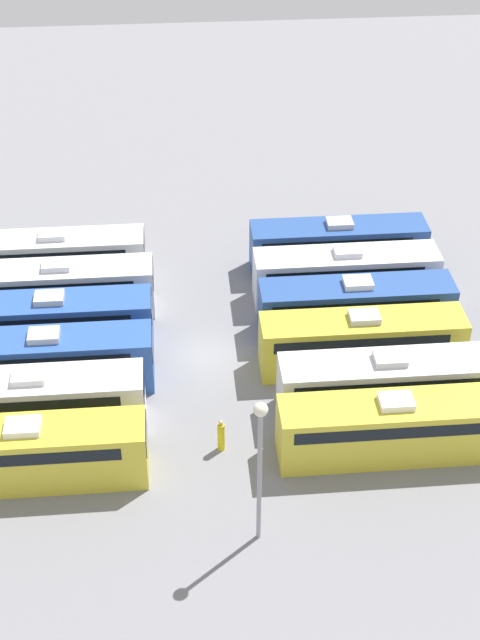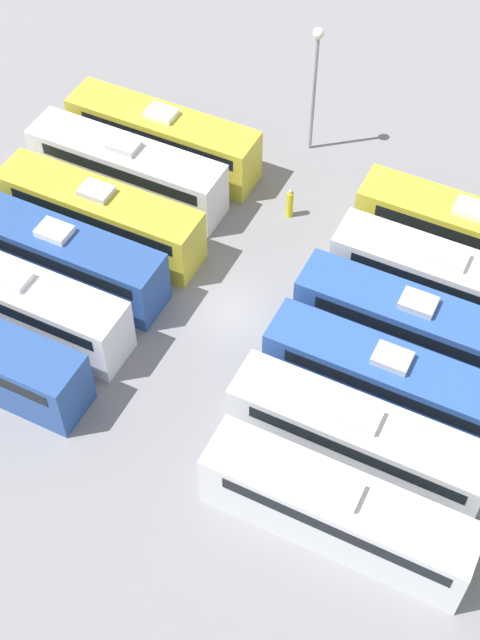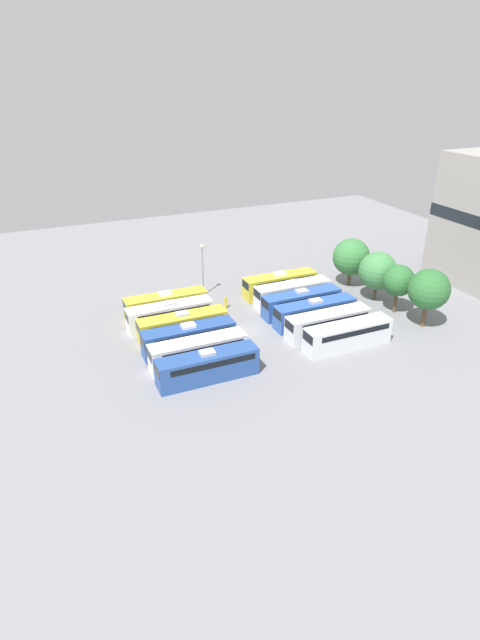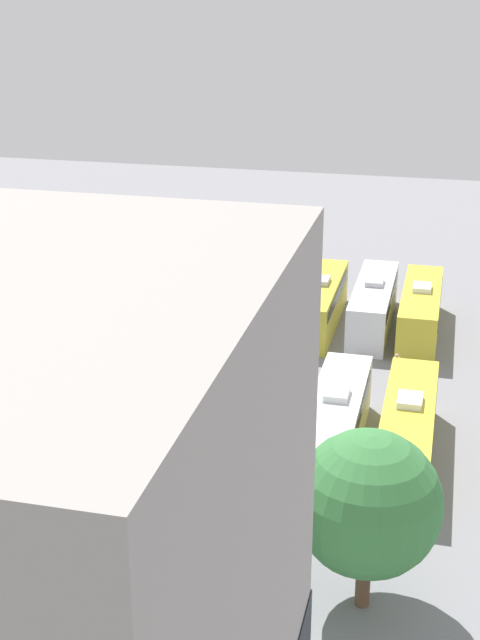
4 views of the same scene
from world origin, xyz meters
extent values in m
plane|color=gray|center=(0.00, 0.00, 0.00)|extent=(117.14, 117.14, 0.00)
cube|color=gold|center=(-8.34, -8.45, 1.55)|extent=(2.48, 10.97, 3.11)
cube|color=black|center=(-8.34, -8.18, 2.42)|extent=(2.52, 9.33, 0.68)
cube|color=black|center=(-8.34, -13.93, 2.42)|extent=(2.18, 0.08, 1.09)
cube|color=white|center=(-8.34, -8.45, 3.28)|extent=(1.20, 1.60, 0.35)
cube|color=white|center=(-5.16, -8.88, 1.55)|extent=(2.48, 10.97, 3.11)
cube|color=black|center=(-5.16, -8.61, 2.42)|extent=(2.52, 9.33, 0.68)
cube|color=black|center=(-5.16, -14.36, 2.42)|extent=(2.18, 0.08, 1.09)
cube|color=#B2B2B7|center=(-5.16, -8.88, 3.28)|extent=(1.20, 1.60, 0.35)
cube|color=gold|center=(-1.55, -8.31, 1.55)|extent=(2.48, 10.97, 3.11)
cube|color=black|center=(-1.55, -8.04, 2.42)|extent=(2.52, 9.33, 0.68)
cube|color=black|center=(-1.55, -13.79, 2.42)|extent=(2.18, 0.08, 1.09)
cube|color=#B2B2B7|center=(-1.55, -8.31, 3.28)|extent=(1.20, 1.60, 0.35)
cube|color=#284C93|center=(1.69, -8.61, 1.55)|extent=(2.48, 10.97, 3.11)
cube|color=black|center=(1.69, -8.33, 2.42)|extent=(2.52, 9.33, 0.68)
cube|color=white|center=(1.69, -8.61, 3.28)|extent=(1.20, 1.60, 0.35)
cube|color=white|center=(5.01, -8.63, 1.55)|extent=(2.48, 10.97, 3.11)
cube|color=black|center=(5.01, -8.36, 2.42)|extent=(2.52, 9.33, 0.68)
cube|color=silver|center=(5.01, -8.63, 3.28)|extent=(1.20, 1.60, 0.35)
cube|color=gold|center=(-8.60, 8.72, 1.55)|extent=(2.48, 10.97, 3.11)
cube|color=black|center=(-8.60, 9.00, 2.42)|extent=(2.52, 9.33, 0.68)
cube|color=black|center=(-8.60, 3.25, 2.42)|extent=(2.18, 0.08, 1.09)
cube|color=white|center=(-8.60, 8.72, 3.28)|extent=(1.20, 1.60, 0.35)
cube|color=white|center=(-5.04, 8.84, 1.55)|extent=(2.48, 10.97, 3.11)
cube|color=black|center=(-5.04, 9.11, 2.42)|extent=(2.52, 9.33, 0.68)
cube|color=black|center=(-5.04, 3.36, 2.42)|extent=(2.18, 0.08, 1.09)
cube|color=silver|center=(-5.04, 8.84, 3.28)|extent=(1.20, 1.60, 0.35)
cube|color=#2D56A8|center=(-1.76, 8.40, 1.55)|extent=(2.48, 10.97, 3.11)
cube|color=black|center=(-1.76, 8.68, 2.42)|extent=(2.52, 9.33, 0.68)
cube|color=black|center=(-1.76, 2.93, 2.42)|extent=(2.18, 0.08, 1.09)
cube|color=#B2B2B7|center=(-1.76, 8.40, 3.28)|extent=(1.20, 1.60, 0.35)
cube|color=#2D56A8|center=(1.64, 8.42, 1.55)|extent=(2.48, 10.97, 3.11)
cube|color=black|center=(1.64, 8.70, 2.42)|extent=(2.52, 9.33, 0.68)
cube|color=black|center=(1.64, 2.95, 2.42)|extent=(2.18, 0.08, 1.09)
cube|color=#B2B2B7|center=(1.64, 8.42, 3.28)|extent=(1.20, 1.60, 0.35)
cube|color=silver|center=(4.96, 8.32, 1.55)|extent=(2.48, 10.97, 3.11)
cube|color=black|center=(4.96, 8.59, 2.42)|extent=(2.52, 9.33, 0.68)
cube|color=black|center=(4.96, 2.84, 2.42)|extent=(2.18, 0.08, 1.09)
cube|color=silver|center=(4.96, 8.32, 3.28)|extent=(1.20, 1.60, 0.35)
cube|color=silver|center=(8.41, 8.84, 1.55)|extent=(2.48, 10.97, 3.11)
cube|color=black|center=(8.41, 9.11, 2.42)|extent=(2.52, 9.33, 0.68)
cube|color=black|center=(8.41, 3.36, 2.42)|extent=(2.18, 0.08, 1.09)
cube|color=silver|center=(8.41, 8.84, 3.28)|extent=(1.20, 1.60, 0.35)
cylinder|color=gold|center=(-7.40, -0.30, 0.80)|extent=(0.36, 0.36, 1.59)
sphere|color=tan|center=(-7.40, -0.30, 1.71)|extent=(0.24, 0.24, 0.24)
cylinder|color=gray|center=(-13.00, -1.55, 3.64)|extent=(0.20, 0.20, 7.28)
sphere|color=#EAE5C6|center=(-13.00, -1.55, 7.46)|extent=(0.60, 0.60, 0.60)
camera|label=1|loc=(-38.91, 1.48, 30.76)|focal=50.00mm
camera|label=2|loc=(24.61, 12.64, 33.46)|focal=50.00mm
camera|label=3|loc=(50.79, -23.59, 29.56)|focal=28.00mm
camera|label=4|loc=(-9.75, 48.56, 22.63)|focal=50.00mm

